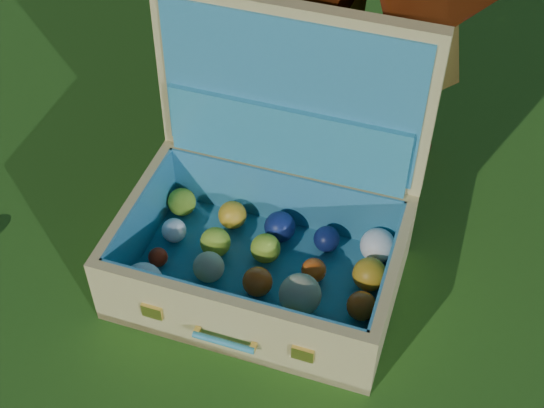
% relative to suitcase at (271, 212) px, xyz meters
% --- Properties ---
extents(ground, '(60.00, 60.00, 0.00)m').
position_rel_suitcase_xyz_m(ground, '(-0.19, -0.23, -0.19)').
color(ground, '#215114').
rests_on(ground, ground).
extents(suitcase, '(0.71, 0.56, 0.67)m').
position_rel_suitcase_xyz_m(suitcase, '(0.00, 0.00, 0.00)').
color(suitcase, '#D0BC70').
rests_on(suitcase, ground).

